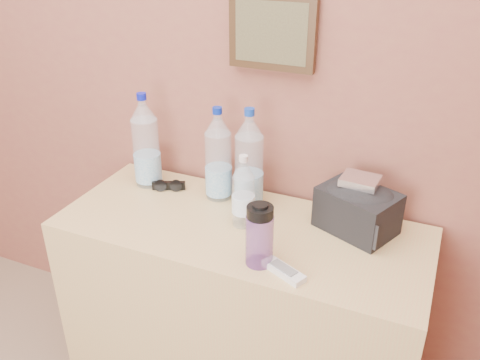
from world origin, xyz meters
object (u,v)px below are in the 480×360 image
at_px(ac_remote, 284,271).
at_px(toiletry_bag, 358,208).
at_px(pet_large_b, 218,159).
at_px(nalgene_bottle, 260,235).
at_px(dresser, 241,315).
at_px(pet_large_a, 146,145).
at_px(sunglasses, 169,185).
at_px(foil_packet, 360,181).
at_px(pet_small, 243,195).
at_px(pet_large_c, 249,164).

height_order(ac_remote, toiletry_bag, toiletry_bag).
xyz_separation_m(pet_large_b, nalgene_bottle, (0.29, -0.33, -0.05)).
xyz_separation_m(dresser, toiletry_bag, (0.36, 0.14, 0.48)).
distance_m(pet_large_b, toiletry_bag, 0.53).
height_order(dresser, pet_large_a, pet_large_a).
distance_m(sunglasses, foil_packet, 0.74).
relative_size(dresser, foil_packet, 10.65).
distance_m(pet_small, sunglasses, 0.39).
relative_size(nalgene_bottle, toiletry_bag, 0.85).
height_order(pet_large_b, ac_remote, pet_large_b).
bearing_deg(toiletry_bag, pet_large_b, -159.12).
distance_m(dresser, pet_large_c, 0.58).
bearing_deg(nalgene_bottle, pet_large_b, 131.96).
height_order(pet_small, sunglasses, pet_small).
xyz_separation_m(pet_large_c, foil_packet, (0.39, 0.00, 0.01)).
relative_size(dresser, nalgene_bottle, 6.17).
relative_size(pet_large_b, toiletry_bag, 1.45).
bearing_deg(sunglasses, ac_remote, -51.65).
height_order(pet_small, nalgene_bottle, pet_small).
relative_size(pet_small, toiletry_bag, 1.06).
bearing_deg(foil_packet, nalgene_bottle, -125.17).
xyz_separation_m(pet_large_b, pet_small, (0.16, -0.14, -0.04)).
xyz_separation_m(pet_large_a, pet_large_c, (0.43, 0.01, -0.00)).
distance_m(dresser, pet_large_a, 0.74).
distance_m(sunglasses, toiletry_bag, 0.73).
height_order(toiletry_bag, foil_packet, foil_packet).
height_order(pet_large_c, sunglasses, pet_large_c).
height_order(pet_small, ac_remote, pet_small).
bearing_deg(sunglasses, pet_large_a, 149.36).
bearing_deg(ac_remote, foil_packet, 92.88).
xyz_separation_m(dresser, pet_small, (0.00, 0.02, 0.51)).
bearing_deg(pet_small, pet_large_b, 138.61).
height_order(ac_remote, foil_packet, foil_packet).
relative_size(pet_large_c, toiletry_bag, 1.52).
height_order(pet_large_b, pet_small, pet_large_b).
bearing_deg(toiletry_bag, pet_small, -138.29).
bearing_deg(foil_packet, dresser, -156.97).
xyz_separation_m(pet_large_c, toiletry_bag, (0.40, -0.01, -0.08)).
bearing_deg(toiletry_bag, dresser, -135.99).
relative_size(dresser, sunglasses, 9.89).
bearing_deg(pet_large_a, pet_small, -15.31).
distance_m(pet_large_b, nalgene_bottle, 0.44).
bearing_deg(toiletry_bag, foil_packet, 131.43).
relative_size(pet_small, sunglasses, 2.01).
xyz_separation_m(dresser, pet_large_b, (-0.16, 0.16, 0.55)).
bearing_deg(foil_packet, ac_remote, -112.02).
relative_size(pet_large_c, pet_small, 1.43).
height_order(dresser, sunglasses, sunglasses).
relative_size(sunglasses, toiletry_bag, 0.53).
height_order(sunglasses, foil_packet, foil_packet).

